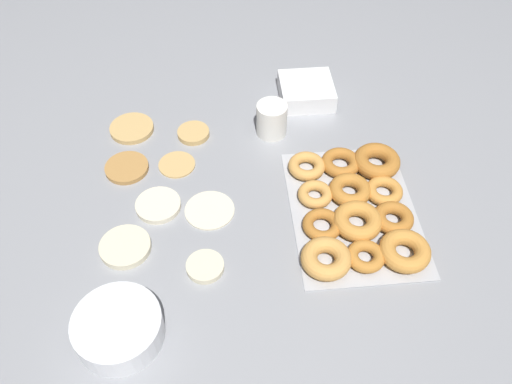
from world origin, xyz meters
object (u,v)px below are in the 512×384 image
object	(u,v)px
donut_tray	(357,208)
batter_bowl	(118,328)
pancake_7	(210,210)
pancake_2	(127,168)
pancake_6	(193,133)
pancake_1	(158,205)
pancake_3	(205,266)
pancake_0	(177,164)
paper_cup	(272,119)
pancake_4	(132,128)
container_stack	(306,91)
pancake_5	(125,247)

from	to	relation	value
donut_tray	batter_bowl	size ratio (longest dim) A/B	2.33
batter_bowl	pancake_7	bearing A→B (deg)	-31.52
pancake_2	donut_tray	bearing A→B (deg)	-109.47
pancake_2	pancake_6	world-z (taller)	pancake_6
pancake_1	pancake_2	xyz separation A→B (m)	(0.13, 0.08, -0.00)
pancake_3	batter_bowl	bearing A→B (deg)	129.80
pancake_0	paper_cup	bearing A→B (deg)	-68.20
donut_tray	paper_cup	bearing A→B (deg)	29.26
pancake_4	pancake_2	bearing A→B (deg)	178.48
donut_tray	batter_bowl	distance (m)	0.58
pancake_1	pancake_4	distance (m)	0.29
pancake_1	container_stack	distance (m)	0.55
pancake_7	batter_bowl	distance (m)	0.35
pancake_2	donut_tray	xyz separation A→B (m)	(-0.19, -0.54, 0.01)
pancake_6	pancake_4	bearing A→B (deg)	78.12
pancake_1	batter_bowl	world-z (taller)	batter_bowl
pancake_5	pancake_6	distance (m)	0.39
pancake_1	paper_cup	bearing A→B (deg)	-51.36
pancake_2	paper_cup	size ratio (longest dim) A/B	1.20
pancake_6	paper_cup	xyz separation A→B (m)	(-0.01, -0.21, 0.04)
pancake_4	pancake_5	size ratio (longest dim) A/B	1.03
pancake_0	donut_tray	bearing A→B (deg)	-115.04
pancake_3	container_stack	size ratio (longest dim) A/B	0.56
pancake_2	pancake_1	bearing A→B (deg)	-148.02
container_stack	paper_cup	size ratio (longest dim) A/B	1.63
pancake_5	container_stack	world-z (taller)	container_stack
pancake_2	pancake_5	world-z (taller)	pancake_5
pancake_5	pancake_7	size ratio (longest dim) A/B	0.97
pancake_0	batter_bowl	bearing A→B (deg)	166.84
pancake_7	container_stack	xyz separation A→B (m)	(0.39, -0.29, 0.02)
pancake_0	pancake_4	size ratio (longest dim) A/B	0.80
pancake_0	pancake_4	bearing A→B (deg)	40.27
pancake_6	pancake_0	bearing A→B (deg)	157.89
pancake_2	pancake_4	distance (m)	0.15
donut_tray	pancake_5	bearing A→B (deg)	95.84
pancake_0	pancake_4	xyz separation A→B (m)	(0.14, 0.12, 0.00)
pancake_2	pancake_0	bearing A→B (deg)	-88.46
pancake_7	donut_tray	bearing A→B (deg)	-96.36
pancake_2	pancake_7	world-z (taller)	pancake_2
pancake_1	pancake_2	world-z (taller)	pancake_1
paper_cup	pancake_0	bearing A→B (deg)	111.80
batter_bowl	paper_cup	xyz separation A→B (m)	(0.56, -0.36, 0.02)
pancake_0	pancake_7	bearing A→B (deg)	-153.81
pancake_1	pancake_4	xyz separation A→B (m)	(0.28, 0.08, -0.00)
pancake_7	paper_cup	world-z (taller)	paper_cup
pancake_2	pancake_3	distance (m)	0.36
pancake_2	pancake_5	xyz separation A→B (m)	(-0.24, -0.01, 0.00)
pancake_1	batter_bowl	bearing A→B (deg)	168.74
pancake_2	pancake_3	xyz separation A→B (m)	(-0.31, -0.19, 0.00)
pancake_6	donut_tray	world-z (taller)	donut_tray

